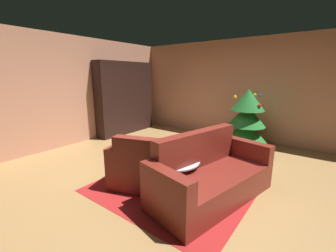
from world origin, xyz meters
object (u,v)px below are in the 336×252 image
Objects in this scene: coffee_table at (174,162)px; decorated_tree at (247,118)px; book_stack_on_table at (176,156)px; couch_red at (210,176)px; armchair_red at (144,167)px; bottle_on_table at (172,157)px; bookshelf_unit at (129,99)px.

coffee_table is 0.56× the size of decorated_tree.
couch_red is at bearing 16.84° from book_stack_on_table.
armchair_red is at bearing -160.11° from coffee_table.
book_stack_on_table is (0.03, 0.01, 0.11)m from coffee_table.
decorated_tree is at bearing 87.82° from bottle_on_table.
coffee_table is 2.47× the size of bottle_on_table.
couch_red is 0.56m from book_stack_on_table.
decorated_tree is (0.11, 2.80, 0.11)m from bottle_on_table.
armchair_red reaches higher than bottle_on_table.
bookshelf_unit is at bearing 146.59° from coffee_table.
decorated_tree is (0.66, 2.78, 0.41)m from armchair_red.
book_stack_on_table is (-0.48, -0.15, 0.24)m from couch_red.
armchair_red is 0.57× the size of couch_red.
book_stack_on_table is at bearing 19.38° from armchair_red.
book_stack_on_table is (0.47, 0.17, 0.24)m from armchair_red.
book_stack_on_table is at bearing -163.16° from couch_red.
armchair_red is at bearing 177.81° from bottle_on_table.
bookshelf_unit is 3.90m from bottle_on_table.
couch_red is at bearing -83.12° from decorated_tree.
armchair_red is at bearing -161.89° from couch_red.
bookshelf_unit is at bearing 152.37° from couch_red.
bookshelf_unit is at bearing 140.24° from armchair_red.
bottle_on_table is at bearing -59.63° from coffee_table.
coffee_table is (0.44, 0.16, 0.13)m from armchair_red.
couch_red is at bearing 39.55° from bottle_on_table.
book_stack_on_table is 0.21m from bottle_on_table.
bottle_on_table is 2.80m from decorated_tree.
bottle_on_table is at bearing -34.79° from bookshelf_unit.
bookshelf_unit is 3.73m from coffee_table.
armchair_red is 1.49× the size of coffee_table.
couch_red is 8.62× the size of book_stack_on_table.
coffee_table is (3.08, -2.03, -0.55)m from bookshelf_unit.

